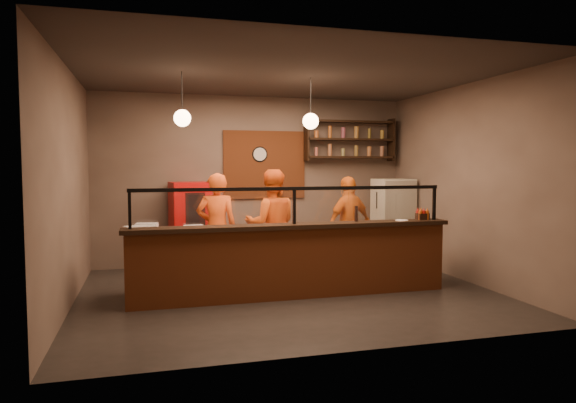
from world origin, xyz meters
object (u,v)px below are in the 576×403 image
object	(u,v)px
cook_right	(349,224)
cook_mid	(271,224)
red_cooler	(190,226)
cook_left	(217,228)
fridge	(393,221)
condiment_caddy	(422,216)
wall_clock	(260,154)
pizza_dough	(291,231)
pepper_mill	(356,214)

from	to	relation	value
cook_right	cook_mid	bearing A→B (deg)	-16.90
red_cooler	cook_left	bearing A→B (deg)	-82.42
fridge	condiment_caddy	size ratio (longest dim) A/B	9.28
wall_clock	pizza_dough	xyz separation A→B (m)	(-0.02, -2.31, -1.19)
cook_left	pepper_mill	xyz separation A→B (m)	(1.91, -1.17, 0.29)
pizza_dough	wall_clock	bearing A→B (deg)	89.56
fridge	pizza_dough	bearing A→B (deg)	-146.13
cook_mid	wall_clock	bearing A→B (deg)	-87.41
cook_mid	red_cooler	size ratio (longest dim) A/B	1.15
pizza_dough	pepper_mill	world-z (taller)	pepper_mill
condiment_caddy	wall_clock	bearing A→B (deg)	125.66
wall_clock	pepper_mill	xyz separation A→B (m)	(0.87, -2.69, -0.93)
condiment_caddy	pizza_dough	bearing A→B (deg)	168.43
cook_mid	pizza_dough	distance (m)	0.84
fridge	cook_right	bearing A→B (deg)	-150.61
cook_left	cook_right	bearing A→B (deg)	-168.88
cook_left	condiment_caddy	size ratio (longest dim) A/B	10.07
pizza_dough	red_cooler	bearing A→B (deg)	123.77
cook_left	red_cooler	world-z (taller)	cook_left
wall_clock	red_cooler	size ratio (longest dim) A/B	0.19
pizza_dough	pepper_mill	bearing A→B (deg)	-22.83
pepper_mill	pizza_dough	bearing A→B (deg)	157.17
cook_right	wall_clock	bearing A→B (deg)	-68.19
cook_left	red_cooler	distance (m)	1.25
cook_mid	red_cooler	distance (m)	1.70
cook_mid	pizza_dough	bearing A→B (deg)	104.66
pizza_dough	condiment_caddy	size ratio (longest dim) A/B	2.63
cook_left	pizza_dough	xyz separation A→B (m)	(1.02, -0.80, 0.02)
red_cooler	pepper_mill	world-z (taller)	red_cooler
cook_mid	fridge	xyz separation A→B (m)	(2.62, 0.82, -0.10)
cook_right	pizza_dough	world-z (taller)	cook_right
condiment_caddy	pepper_mill	bearing A→B (deg)	178.52
cook_left	pizza_dough	size ratio (longest dim) A/B	3.83
cook_right	pepper_mill	size ratio (longest dim) A/B	7.41
cook_left	cook_mid	distance (m)	0.91
cook_left	wall_clock	bearing A→B (deg)	-118.35
cook_mid	cook_left	bearing A→B (deg)	9.97
cook_mid	condiment_caddy	bearing A→B (deg)	156.53
cook_mid	cook_right	world-z (taller)	cook_mid
cook_mid	fridge	distance (m)	2.75
cook_mid	pepper_mill	bearing A→B (deg)	136.85
cook_mid	fridge	world-z (taller)	cook_mid
fridge	pepper_mill	bearing A→B (deg)	-128.17
cook_right	pizza_dough	xyz separation A→B (m)	(-1.34, -1.01, 0.06)
fridge	condiment_caddy	bearing A→B (deg)	-104.45
fridge	pepper_mill	xyz separation A→B (m)	(-1.63, -2.03, 0.36)
cook_right	condiment_caddy	size ratio (longest dim) A/B	9.68
fridge	wall_clock	bearing A→B (deg)	165.80
fridge	cook_left	bearing A→B (deg)	-165.78
cook_mid	pizza_dough	size ratio (longest dim) A/B	3.96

